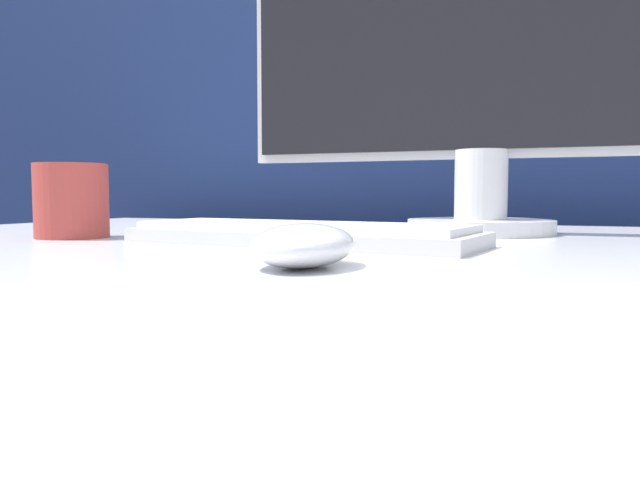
{
  "coord_description": "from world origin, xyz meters",
  "views": [
    {
      "loc": [
        0.25,
        -0.59,
        0.76
      ],
      "look_at": [
        0.06,
        -0.12,
        0.72
      ],
      "focal_mm": 35.0,
      "sensor_mm": 36.0,
      "label": 1
    }
  ],
  "objects": [
    {
      "name": "partition_panel",
      "position": [
        0.0,
        0.72,
        0.65
      ],
      "size": [
        5.0,
        0.03,
        1.29
      ],
      "color": "navy",
      "rests_on": "ground_plane"
    },
    {
      "name": "computer_mouse_near",
      "position": [
        0.06,
        -0.15,
        0.72
      ],
      "size": [
        0.08,
        0.11,
        0.03
      ],
      "rotation": [
        0.0,
        0.0,
        0.03
      ],
      "color": "white",
      "rests_on": "desk"
    },
    {
      "name": "keyboard",
      "position": [
        -0.03,
        0.04,
        0.72
      ],
      "size": [
        0.41,
        0.18,
        0.02
      ],
      "rotation": [
        0.0,
        0.0,
        -0.11
      ],
      "color": "silver",
      "rests_on": "desk"
    },
    {
      "name": "mug",
      "position": [
        -0.34,
        0.03,
        0.75
      ],
      "size": [
        0.09,
        0.09,
        0.09
      ],
      "color": "#A33833",
      "rests_on": "desk"
    },
    {
      "name": "monitor",
      "position": [
        0.13,
        0.3,
        0.94
      ],
      "size": [
        0.69,
        0.2,
        0.43
      ],
      "color": "silver",
      "rests_on": "desk"
    }
  ]
}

